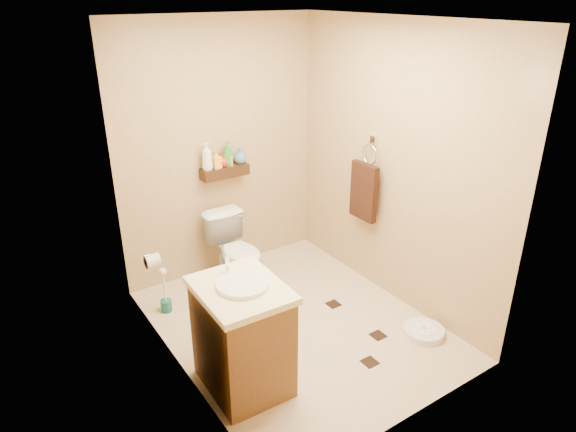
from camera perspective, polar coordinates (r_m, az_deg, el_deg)
ground at (r=4.40m, az=0.83°, el=-11.97°), size 2.50×2.50×0.00m
wall_back at (r=4.84m, az=-7.58°, el=7.18°), size 2.00×0.04×2.40m
wall_front at (r=2.98m, az=14.83°, el=-4.56°), size 2.00×0.04×2.40m
wall_left at (r=3.39m, az=-13.07°, el=-0.70°), size 0.04×2.50×2.40m
wall_right at (r=4.44m, az=11.66°, el=5.31°), size 0.04×2.50×2.40m
ceiling at (r=3.57m, az=1.08°, el=21.05°), size 2.00×2.50×0.02m
wall_shelf at (r=4.83m, az=-7.04°, el=4.92°), size 0.46×0.14×0.10m
floor_accents at (r=4.40m, az=1.58°, el=-11.92°), size 1.07×1.40×0.01m
toilet at (r=4.79m, az=-5.66°, el=-4.06°), size 0.39×0.67×0.68m
vanity at (r=3.60m, az=-5.08°, el=-13.11°), size 0.56×0.67×0.93m
bathroom_scale at (r=4.41m, az=14.84°, el=-12.31°), size 0.33×0.33×0.07m
toilet_brush at (r=4.61m, az=-13.48°, el=-8.65°), size 0.10×0.10×0.43m
towel_ring at (r=4.63m, az=8.47°, el=3.00°), size 0.12×0.30×0.76m
toilet_paper at (r=4.23m, az=-14.85°, el=-4.84°), size 0.12×0.11×0.12m
bottle_a at (r=4.71m, az=-9.01°, el=6.56°), size 0.12×0.12×0.25m
bottle_b at (r=4.76m, az=-7.96°, el=6.26°), size 0.08×0.08×0.17m
bottle_c at (r=4.79m, az=-7.22°, el=6.18°), size 0.14×0.14×0.13m
bottle_d at (r=4.79m, az=-6.78°, el=6.88°), size 0.13×0.13×0.23m
bottle_e at (r=4.81m, az=-6.62°, el=6.43°), size 0.09×0.09×0.15m
bottle_f at (r=4.86m, az=-5.36°, el=6.70°), size 0.17×0.17×0.15m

